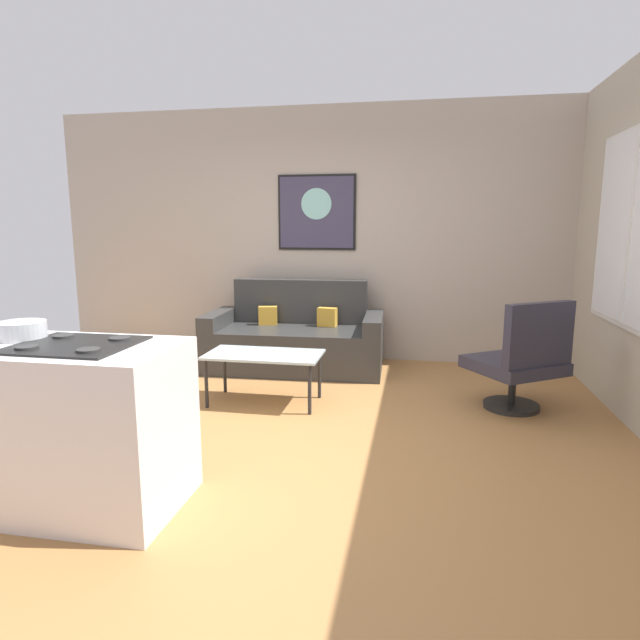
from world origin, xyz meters
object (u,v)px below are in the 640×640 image
object	(u,v)px
mixing_bowl	(22,331)
wall_painting	(317,212)
coffee_table	(264,358)
armchair	(522,360)
couch	(296,340)

from	to	relation	value
mixing_bowl	wall_painting	size ratio (longest dim) A/B	0.29
wall_painting	mixing_bowl	bearing A→B (deg)	-106.17
coffee_table	armchair	size ratio (longest dim) A/B	1.06
armchair	wall_painting	world-z (taller)	wall_painting
couch	armchair	world-z (taller)	armchair
couch	armchair	distance (m)	2.33
mixing_bowl	wall_painting	xyz separation A→B (m)	(0.99, 3.41, 0.72)
armchair	mixing_bowl	xyz separation A→B (m)	(-2.97, -1.89, 0.50)
armchair	wall_painting	size ratio (longest dim) A/B	1.05
mixing_bowl	wall_painting	world-z (taller)	wall_painting
coffee_table	mixing_bowl	bearing A→B (deg)	-116.64
wall_painting	armchair	bearing A→B (deg)	-37.54
couch	coffee_table	bearing A→B (deg)	-90.11
couch	armchair	bearing A→B (deg)	-25.10
coffee_table	armchair	bearing A→B (deg)	4.65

